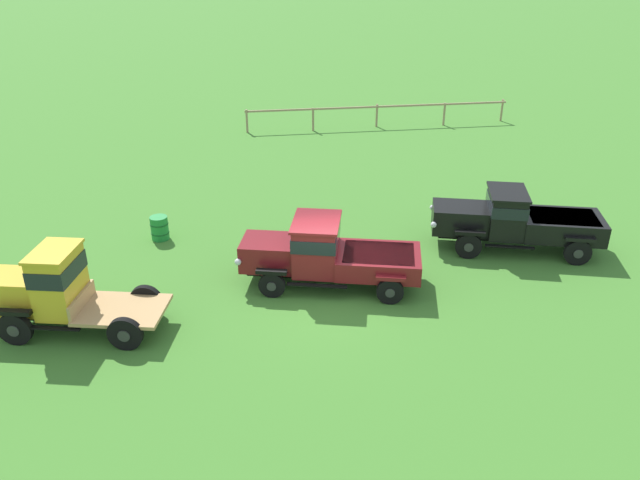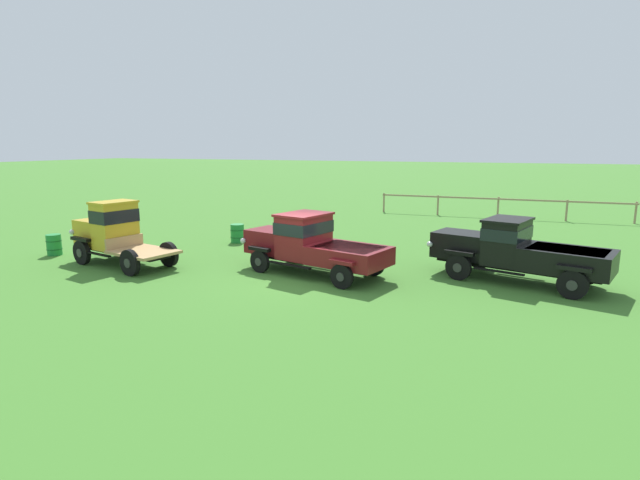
# 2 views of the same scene
# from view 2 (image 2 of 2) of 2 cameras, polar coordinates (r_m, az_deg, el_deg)

# --- Properties ---
(ground_plane) EXTENTS (240.00, 240.00, 0.00)m
(ground_plane) POSITION_cam_2_polar(r_m,az_deg,el_deg) (16.76, -2.93, -4.44)
(ground_plane) COLOR #3D7528
(paddock_fence) EXTENTS (14.78, 0.51, 1.26)m
(paddock_fence) POSITION_cam_2_polar(r_m,az_deg,el_deg) (32.67, 19.84, 4.04)
(paddock_fence) COLOR #997F60
(paddock_fence) RESTS_ON ground
(vintage_truck_foreground_near) EXTENTS (4.94, 2.65, 2.37)m
(vintage_truck_foreground_near) POSITION_cam_2_polar(r_m,az_deg,el_deg) (20.22, -22.57, 0.82)
(vintage_truck_foreground_near) COLOR black
(vintage_truck_foreground_near) RESTS_ON ground
(vintage_truck_second_in_line) EXTENTS (5.69, 3.20, 2.09)m
(vintage_truck_second_in_line) POSITION_cam_2_polar(r_m,az_deg,el_deg) (17.24, -1.06, -0.40)
(vintage_truck_second_in_line) COLOR black
(vintage_truck_second_in_line) RESTS_ON ground
(vintage_truck_midrow_center) EXTENTS (5.86, 3.29, 2.05)m
(vintage_truck_midrow_center) POSITION_cam_2_polar(r_m,az_deg,el_deg) (17.40, 21.56, -1.06)
(vintage_truck_midrow_center) COLOR black
(vintage_truck_midrow_center) RESTS_ON ground
(oil_drum_beside_row) EXTENTS (0.64, 0.64, 0.84)m
(oil_drum_beside_row) POSITION_cam_2_polar(r_m,az_deg,el_deg) (23.16, -9.42, 0.76)
(oil_drum_beside_row) COLOR #1E7F33
(oil_drum_beside_row) RESTS_ON ground
(oil_drum_near_fence) EXTENTS (0.59, 0.59, 0.85)m
(oil_drum_near_fence) POSITION_cam_2_polar(r_m,az_deg,el_deg) (22.92, -28.11, -0.48)
(oil_drum_near_fence) COLOR #1E7F33
(oil_drum_near_fence) RESTS_ON ground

